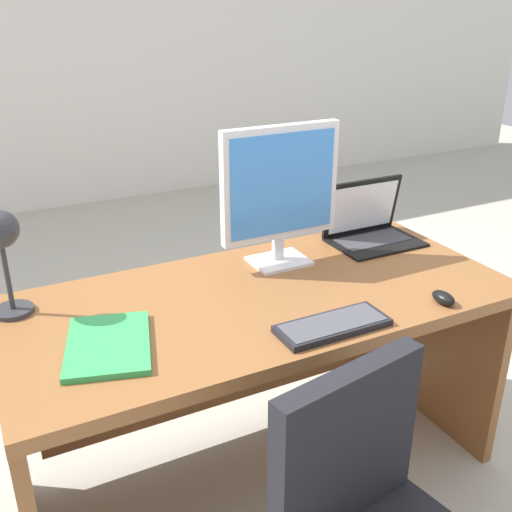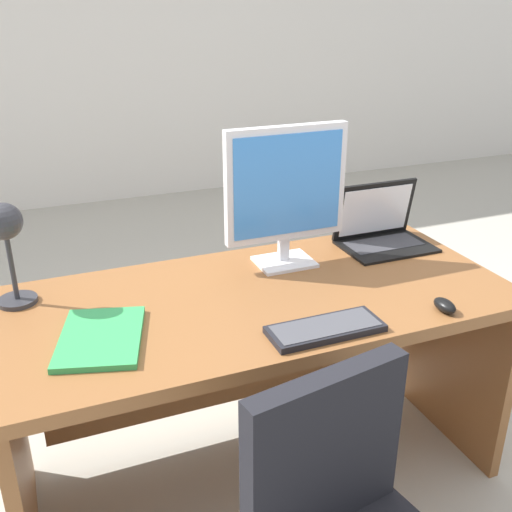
{
  "view_description": "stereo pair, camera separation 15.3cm",
  "coord_description": "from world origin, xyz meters",
  "views": [
    {
      "loc": [
        -0.79,
        -1.52,
        1.62
      ],
      "look_at": [
        0.0,
        0.04,
        0.87
      ],
      "focal_mm": 42.09,
      "sensor_mm": 36.0,
      "label": 1
    },
    {
      "loc": [
        -0.65,
        -1.58,
        1.62
      ],
      "look_at": [
        0.0,
        0.04,
        0.87
      ],
      "focal_mm": 42.09,
      "sensor_mm": 36.0,
      "label": 2
    }
  ],
  "objects": [
    {
      "name": "keyboard",
      "position": [
        0.08,
        -0.28,
        0.76
      ],
      "size": [
        0.33,
        0.13,
        0.02
      ],
      "color": "black",
      "rests_on": "desk"
    },
    {
      "name": "monitor",
      "position": [
        0.17,
        0.19,
        1.02
      ],
      "size": [
        0.43,
        0.16,
        0.49
      ],
      "color": "silver",
      "rests_on": "desk"
    },
    {
      "name": "back_wall",
      "position": [
        0.0,
        3.54,
        1.4
      ],
      "size": [
        10.0,
        0.1,
        2.8
      ],
      "primitive_type": "cube",
      "color": "silver",
      "rests_on": "ground"
    },
    {
      "name": "mouse",
      "position": [
        0.48,
        -0.31,
        0.77
      ],
      "size": [
        0.05,
        0.09,
        0.04
      ],
      "color": "black",
      "rests_on": "desk"
    },
    {
      "name": "ground",
      "position": [
        0.0,
        1.5,
        0.0
      ],
      "size": [
        12.0,
        12.0,
        0.0
      ],
      "primitive_type": "plane",
      "color": "#B7B2A3"
    },
    {
      "name": "desk",
      "position": [
        0.0,
        0.05,
        0.54
      ],
      "size": [
        1.63,
        0.76,
        0.75
      ],
      "color": "brown",
      "rests_on": "ground"
    },
    {
      "name": "desk_lamp",
      "position": [
        -0.72,
        0.21,
        0.98
      ],
      "size": [
        0.12,
        0.15,
        0.33
      ],
      "color": "#2D2D33",
      "rests_on": "desk"
    },
    {
      "name": "book",
      "position": [
        -0.52,
        -0.09,
        0.75
      ],
      "size": [
        0.3,
        0.36,
        0.02
      ],
      "color": "green",
      "rests_on": "desk"
    },
    {
      "name": "laptop",
      "position": [
        0.59,
        0.24,
        0.82
      ],
      "size": [
        0.33,
        0.24,
        0.23
      ],
      "color": "black",
      "rests_on": "desk"
    }
  ]
}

